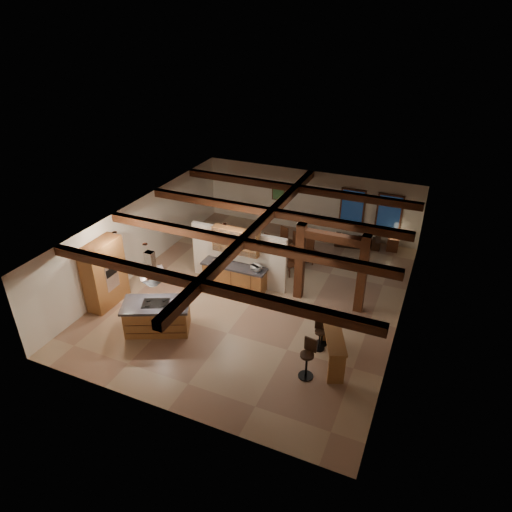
{
  "coord_description": "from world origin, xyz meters",
  "views": [
    {
      "loc": [
        5.54,
        -12.89,
        9.37
      ],
      "look_at": [
        -0.29,
        0.5,
        1.29
      ],
      "focal_mm": 32.0,
      "sensor_mm": 36.0,
      "label": 1
    }
  ],
  "objects_px": {
    "kitchen_island": "(157,316)",
    "sofa": "(358,240)",
    "dining_table": "(288,256)",
    "bar_counter": "(333,342)"
  },
  "relations": [
    {
      "from": "kitchen_island",
      "to": "bar_counter",
      "type": "xyz_separation_m",
      "value": [
        5.59,
        0.8,
        0.19
      ]
    },
    {
      "from": "sofa",
      "to": "kitchen_island",
      "type": "bearing_deg",
      "value": 52.01
    },
    {
      "from": "kitchen_island",
      "to": "sofa",
      "type": "relative_size",
      "value": 1.23
    },
    {
      "from": "kitchen_island",
      "to": "dining_table",
      "type": "bearing_deg",
      "value": 68.32
    },
    {
      "from": "dining_table",
      "to": "sofa",
      "type": "distance_m",
      "value": 3.48
    },
    {
      "from": "sofa",
      "to": "bar_counter",
      "type": "bearing_deg",
      "value": 87.5
    },
    {
      "from": "dining_table",
      "to": "bar_counter",
      "type": "bearing_deg",
      "value": -49.07
    },
    {
      "from": "dining_table",
      "to": "sofa",
      "type": "relative_size",
      "value": 0.85
    },
    {
      "from": "kitchen_island",
      "to": "sofa",
      "type": "xyz_separation_m",
      "value": [
        4.66,
        8.53,
        -0.25
      ]
    },
    {
      "from": "kitchen_island",
      "to": "sofa",
      "type": "bearing_deg",
      "value": 61.36
    }
  ]
}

